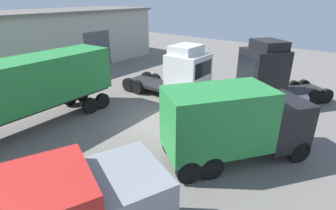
# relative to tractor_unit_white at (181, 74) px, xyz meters

# --- Properties ---
(ground_plane) EXTENTS (60.00, 60.00, 0.00)m
(ground_plane) POSITION_rel_tractor_unit_white_xyz_m (-3.91, -1.55, -1.86)
(ground_plane) COLOR slate
(warehouse_building) EXTENTS (28.54, 7.77, 5.63)m
(warehouse_building) POSITION_rel_tractor_unit_white_xyz_m (-3.91, 16.08, 0.97)
(warehouse_building) COLOR #B7B2A3
(warehouse_building) RESTS_ON ground_plane
(tractor_unit_white) EXTENTS (2.72, 6.60, 3.95)m
(tractor_unit_white) POSITION_rel_tractor_unit_white_xyz_m (0.00, 0.00, 0.00)
(tractor_unit_white) COLOR silver
(tractor_unit_white) RESTS_ON ground_plane
(container_trailer_green) EXTENTS (10.12, 3.04, 3.93)m
(container_trailer_green) POSITION_rel_tractor_unit_white_xyz_m (-8.81, 4.01, 0.66)
(container_trailer_green) COLOR #28843D
(container_trailer_green) RESTS_ON ground_plane
(tractor_unit_black) EXTENTS (6.56, 5.74, 4.38)m
(tractor_unit_black) POSITION_rel_tractor_unit_white_xyz_m (3.01, -5.04, 0.21)
(tractor_unit_black) COLOR black
(tractor_unit_black) RESTS_ON ground_plane
(box_truck_black) EXTENTS (6.64, 5.66, 3.49)m
(box_truck_black) POSITION_rel_tractor_unit_white_xyz_m (-4.66, -6.26, 0.07)
(box_truck_black) COLOR black
(box_truck_black) RESTS_ON ground_plane
(gravel_pile) EXTENTS (3.81, 3.81, 1.28)m
(gravel_pile) POSITION_rel_tractor_unit_white_xyz_m (7.10, 3.93, -1.22)
(gravel_pile) COLOR #565147
(gravel_pile) RESTS_ON ground_plane
(oil_drum) EXTENTS (0.58, 0.58, 0.88)m
(oil_drum) POSITION_rel_tractor_unit_white_xyz_m (-3.56, -1.38, -1.42)
(oil_drum) COLOR black
(oil_drum) RESTS_ON ground_plane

